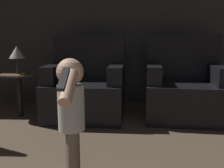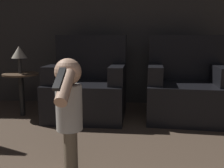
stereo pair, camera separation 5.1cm
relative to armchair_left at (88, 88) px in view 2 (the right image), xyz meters
The scene contains 6 objects.
wall_back 1.25m from the armchair_left, 60.74° to the left, with size 8.40×0.05×2.60m.
armchair_left is the anchor object (origin of this frame).
armchair_right 1.16m from the armchair_left, ahead, with size 0.95×0.87×0.96m.
person_toddler 1.37m from the armchair_left, 85.87° to the right, with size 0.17×0.53×0.78m.
side_table 0.80m from the armchair_left, behind, with size 0.41×0.41×0.51m.
lamp 0.90m from the armchair_left, behind, with size 0.18×0.18×0.32m.
Camera 2 is at (0.10, 0.91, 0.89)m, focal length 40.00 mm.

